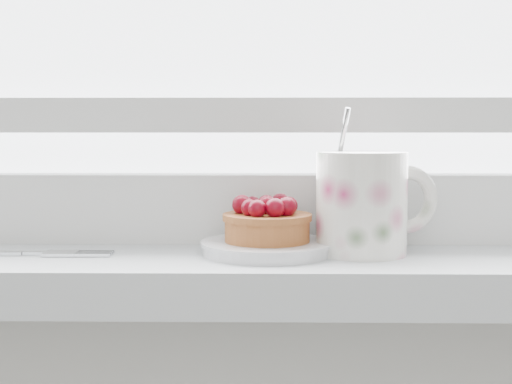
{
  "coord_description": "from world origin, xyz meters",
  "views": [
    {
      "loc": [
        -0.0,
        1.23,
        1.06
      ],
      "look_at": [
        -0.02,
        1.88,
        1.0
      ],
      "focal_mm": 50.0,
      "sensor_mm": 36.0,
      "label": 1
    }
  ],
  "objects_px": {
    "saucer": "(267,248)",
    "fork": "(5,253)",
    "raspberry_tart": "(267,221)",
    "floral_mug": "(365,201)"
  },
  "relations": [
    {
      "from": "saucer",
      "to": "fork",
      "type": "xyz_separation_m",
      "value": [
        -0.24,
        -0.01,
        -0.0
      ]
    },
    {
      "from": "saucer",
      "to": "raspberry_tart",
      "type": "height_order",
      "value": "raspberry_tart"
    },
    {
      "from": "raspberry_tart",
      "to": "saucer",
      "type": "bearing_deg",
      "value": -118.34
    },
    {
      "from": "raspberry_tart",
      "to": "floral_mug",
      "type": "distance_m",
      "value": 0.09
    },
    {
      "from": "raspberry_tart",
      "to": "fork",
      "type": "distance_m",
      "value": 0.24
    },
    {
      "from": "raspberry_tart",
      "to": "floral_mug",
      "type": "relative_size",
      "value": 0.61
    },
    {
      "from": "fork",
      "to": "saucer",
      "type": "bearing_deg",
      "value": 2.34
    },
    {
      "from": "floral_mug",
      "to": "raspberry_tart",
      "type": "bearing_deg",
      "value": -178.03
    },
    {
      "from": "floral_mug",
      "to": "fork",
      "type": "xyz_separation_m",
      "value": [
        -0.33,
        -0.01,
        -0.05
      ]
    },
    {
      "from": "raspberry_tart",
      "to": "fork",
      "type": "bearing_deg",
      "value": -177.64
    }
  ]
}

